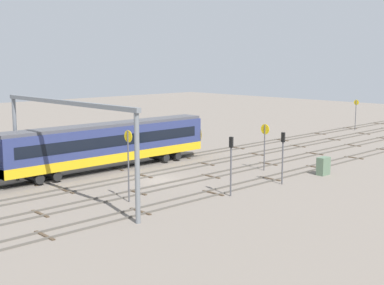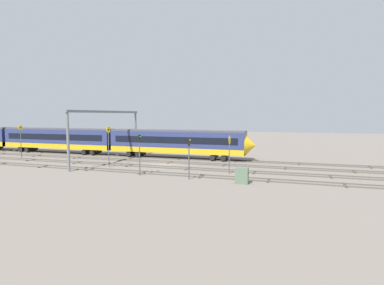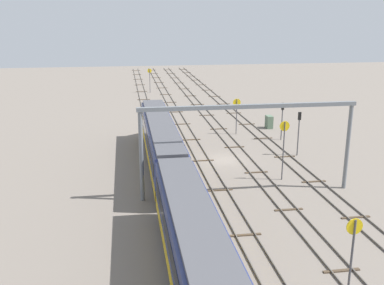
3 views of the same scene
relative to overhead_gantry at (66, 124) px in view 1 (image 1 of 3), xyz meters
The scene contains 12 objects.
ground_plane 11.68m from the overhead_gantry, ahead, with size 199.71×199.71×0.00m, color slate.
track_near_foreground 13.70m from the overhead_gantry, 36.24° to the right, with size 183.71×2.40×0.16m.
track_second_near 11.90m from the overhead_gantry, 14.20° to the right, with size 183.71×2.40×0.16m.
track_middle 11.85m from the overhead_gantry, 12.78° to the left, with size 183.71×2.40×0.16m.
track_with_train 13.57m from the overhead_gantry, 35.25° to the left, with size 183.71×2.40×0.16m.
overhead_gantry is the anchor object (origin of this frame).
speed_sign_near_foreground 21.30m from the overhead_gantry, 11.64° to the right, with size 0.14×1.06×4.87m.
speed_sign_mid_trackside 56.93m from the overhead_gantry, ahead, with size 0.14×0.86×5.01m.
speed_sign_distant_end 5.82m from the overhead_gantry, 55.73° to the right, with size 0.14×0.97×5.88m.
signal_light_trackside_approach 13.91m from the overhead_gantry, 40.70° to the right, with size 0.31×0.32×5.08m.
signal_light_trackside_departure 19.56m from the overhead_gantry, 28.79° to the right, with size 0.31×0.32×4.86m.
relay_cabinet 25.72m from the overhead_gantry, 22.77° to the right, with size 1.39×0.83×1.80m.
Camera 1 is at (-31.85, -37.51, 11.39)m, focal length 49.00 mm.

